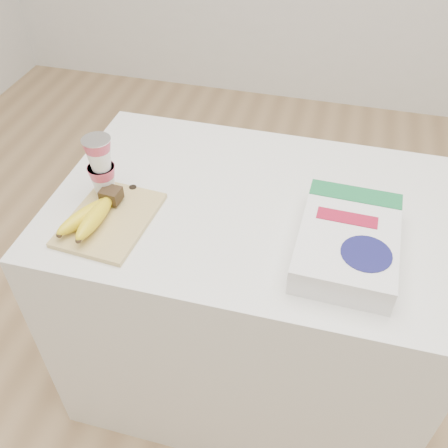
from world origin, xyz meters
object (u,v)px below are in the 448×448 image
yogurt_stack (101,165)px  cereal_box (348,241)px  bananas (93,214)px  table (247,298)px  cutting_board (110,219)px

yogurt_stack → cereal_box: 0.62m
bananas → cereal_box: 0.61m
yogurt_stack → cereal_box: size_ratio=0.51×
table → yogurt_stack: bearing=-169.6°
cutting_board → cereal_box: (0.57, 0.04, 0.03)m
bananas → cereal_box: size_ratio=0.61×
cereal_box → yogurt_stack: bearing=177.6°
table → yogurt_stack: (-0.37, -0.07, 0.49)m
table → cutting_board: 0.53m
table → cutting_board: cutting_board is taller
table → bananas: bananas is taller
cutting_board → bananas: 0.05m
table → bananas: size_ratio=5.12×
bananas → cereal_box: (0.60, 0.06, -0.00)m
bananas → table: bearing=26.1°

